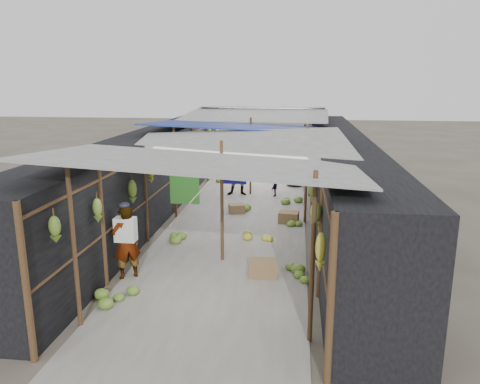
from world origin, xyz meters
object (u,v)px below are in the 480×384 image
at_px(vendor_elderly, 126,242).
at_px(shopper_blue, 240,170).
at_px(crate_near, 263,269).
at_px(black_basin, 294,184).
at_px(vendor_seated, 274,185).

height_order(vendor_elderly, shopper_blue, shopper_blue).
relative_size(crate_near, black_basin, 0.95).
distance_m(crate_near, black_basin, 8.22).
relative_size(black_basin, vendor_elderly, 0.39).
bearing_deg(crate_near, vendor_seated, 86.03).
height_order(vendor_elderly, vendor_seated, vendor_elderly).
height_order(crate_near, vendor_elderly, vendor_elderly).
xyz_separation_m(black_basin, shopper_blue, (-1.82, -1.63, 0.77)).
height_order(black_basin, vendor_elderly, vendor_elderly).
distance_m(black_basin, vendor_seated, 1.82).
bearing_deg(vendor_elderly, shopper_blue, -134.82).
bearing_deg(vendor_elderly, black_basin, -144.11).
xyz_separation_m(shopper_blue, vendor_seated, (1.16, -0.04, -0.45)).
xyz_separation_m(black_basin, vendor_seated, (-0.66, -1.66, 0.32)).
distance_m(vendor_elderly, shopper_blue, 7.10).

